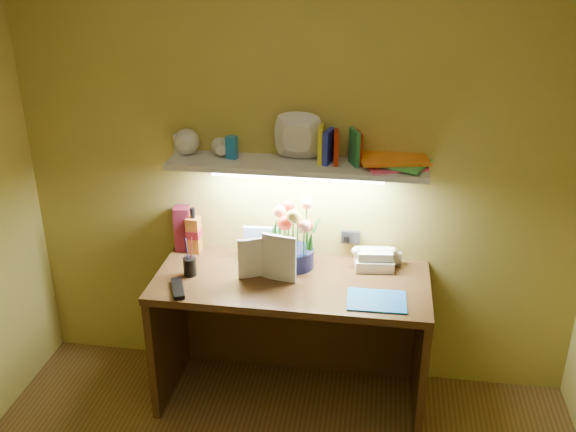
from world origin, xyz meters
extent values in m
cube|color=#371D0F|center=(0.00, 1.20, 0.38)|extent=(1.40, 0.60, 0.75)
cube|color=silver|center=(0.52, 1.44, 0.79)|extent=(0.07, 0.04, 0.07)
cube|color=maroon|center=(-0.64, 1.44, 0.88)|extent=(0.09, 0.09, 0.25)
cylinder|color=black|center=(-0.52, 1.17, 0.83)|extent=(0.09, 0.09, 0.16)
cube|color=black|center=(-0.54, 1.01, 0.76)|extent=(0.12, 0.20, 0.02)
cube|color=blue|center=(0.44, 1.05, 0.75)|extent=(0.29, 0.21, 0.01)
imported|color=silver|center=(-0.27, 1.16, 0.86)|extent=(0.16, 0.07, 0.22)
imported|color=silver|center=(-0.15, 1.20, 0.88)|extent=(0.18, 0.06, 0.25)
cube|color=silver|center=(0.00, 1.38, 1.30)|extent=(1.30, 0.25, 0.03)
imported|color=silver|center=(-0.57, 1.36, 1.37)|extent=(0.15, 0.15, 0.10)
imported|color=silver|center=(-0.38, 1.38, 1.36)|extent=(0.12, 0.12, 0.08)
imported|color=silver|center=(0.00, 1.38, 1.35)|extent=(0.25, 0.25, 0.06)
cube|color=silver|center=(-0.62, 1.42, 1.37)|extent=(0.05, 0.05, 0.11)
cube|color=blue|center=(-0.33, 1.40, 1.37)|extent=(0.06, 0.05, 0.12)
cube|color=#9D2009|center=(0.19, 1.40, 1.40)|extent=(0.03, 0.11, 0.16)
cube|color=gold|center=(0.12, 1.40, 1.41)|extent=(0.03, 0.12, 0.19)
cube|color=#2431B9|center=(0.16, 1.40, 1.40)|extent=(0.05, 0.12, 0.17)
cube|color=#268044|center=(0.28, 1.39, 1.40)|extent=(0.06, 0.11, 0.18)
cube|color=#9D2009|center=(0.30, 1.41, 1.40)|extent=(0.05, 0.12, 0.16)
cube|color=#F8507E|center=(0.48, 1.40, 1.32)|extent=(0.34, 0.29, 0.01)
cube|color=#49C25A|center=(0.49, 1.41, 1.34)|extent=(0.36, 0.32, 0.01)
cube|color=orange|center=(0.47, 1.43, 1.35)|extent=(0.38, 0.31, 0.01)
camera|label=1|loc=(0.41, -1.62, 2.36)|focal=40.00mm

